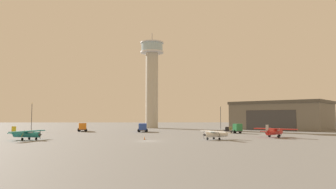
{
  "coord_description": "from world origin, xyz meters",
  "views": [
    {
      "loc": [
        1.94,
        -61.53,
        4.74
      ],
      "look_at": [
        4.54,
        18.28,
        10.42
      ],
      "focal_mm": 33.43,
      "sensor_mm": 36.0,
      "label": 1
    }
  ],
  "objects_px": {
    "light_post_east": "(221,115)",
    "traffic_cone_near_left": "(145,138)",
    "control_tower": "(152,77)",
    "airplane_teal": "(26,134)",
    "airplane_white": "(216,134)",
    "truck_box_blue": "(143,127)",
    "truck_flatbed_green": "(235,129)",
    "truck_box_orange": "(82,127)",
    "light_post_west": "(32,114)",
    "airplane_red": "(274,131)"
  },
  "relations": [
    {
      "from": "truck_flatbed_green",
      "to": "airplane_red",
      "type": "bearing_deg",
      "value": -15.34
    },
    {
      "from": "control_tower",
      "to": "light_post_east",
      "type": "height_order",
      "value": "control_tower"
    },
    {
      "from": "light_post_east",
      "to": "traffic_cone_near_left",
      "type": "distance_m",
      "value": 57.33
    },
    {
      "from": "airplane_white",
      "to": "truck_box_orange",
      "type": "relative_size",
      "value": 1.14
    },
    {
      "from": "airplane_white",
      "to": "truck_flatbed_green",
      "type": "bearing_deg",
      "value": -138.26
    },
    {
      "from": "airplane_white",
      "to": "truck_box_blue",
      "type": "bearing_deg",
      "value": -89.84
    },
    {
      "from": "truck_box_blue",
      "to": "airplane_red",
      "type": "bearing_deg",
      "value": 46.26
    },
    {
      "from": "airplane_red",
      "to": "airplane_white",
      "type": "height_order",
      "value": "airplane_red"
    },
    {
      "from": "truck_box_orange",
      "to": "light_post_east",
      "type": "distance_m",
      "value": 49.92
    },
    {
      "from": "control_tower",
      "to": "airplane_red",
      "type": "relative_size",
      "value": 4.87
    },
    {
      "from": "airplane_teal",
      "to": "truck_box_orange",
      "type": "relative_size",
      "value": 1.26
    },
    {
      "from": "truck_box_blue",
      "to": "traffic_cone_near_left",
      "type": "distance_m",
      "value": 33.06
    },
    {
      "from": "truck_box_blue",
      "to": "truck_box_orange",
      "type": "height_order",
      "value": "truck_box_orange"
    },
    {
      "from": "airplane_white",
      "to": "light_post_east",
      "type": "distance_m",
      "value": 53.06
    },
    {
      "from": "airplane_teal",
      "to": "light_post_west",
      "type": "height_order",
      "value": "light_post_west"
    },
    {
      "from": "truck_box_blue",
      "to": "light_post_east",
      "type": "height_order",
      "value": "light_post_east"
    },
    {
      "from": "light_post_west",
      "to": "truck_box_orange",
      "type": "bearing_deg",
      "value": -6.74
    },
    {
      "from": "airplane_white",
      "to": "truck_box_blue",
      "type": "distance_m",
      "value": 37.8
    },
    {
      "from": "airplane_teal",
      "to": "truck_flatbed_green",
      "type": "distance_m",
      "value": 54.62
    },
    {
      "from": "truck_flatbed_green",
      "to": "light_post_west",
      "type": "distance_m",
      "value": 65.58
    },
    {
      "from": "truck_box_blue",
      "to": "truck_flatbed_green",
      "type": "bearing_deg",
      "value": 68.84
    },
    {
      "from": "airplane_white",
      "to": "airplane_teal",
      "type": "bearing_deg",
      "value": -26.23
    },
    {
      "from": "light_post_east",
      "to": "control_tower",
      "type": "bearing_deg",
      "value": 148.94
    },
    {
      "from": "airplane_red",
      "to": "airplane_teal",
      "type": "distance_m",
      "value": 53.53
    },
    {
      "from": "airplane_red",
      "to": "truck_flatbed_green",
      "type": "distance_m",
      "value": 18.94
    },
    {
      "from": "truck_box_blue",
      "to": "light_post_east",
      "type": "xyz_separation_m",
      "value": [
        28.15,
        17.78,
        3.79
      ]
    },
    {
      "from": "airplane_red",
      "to": "truck_flatbed_green",
      "type": "height_order",
      "value": "airplane_red"
    },
    {
      "from": "truck_box_orange",
      "to": "traffic_cone_near_left",
      "type": "height_order",
      "value": "truck_box_orange"
    },
    {
      "from": "airplane_teal",
      "to": "truck_box_blue",
      "type": "height_order",
      "value": "airplane_teal"
    },
    {
      "from": "truck_box_orange",
      "to": "light_post_east",
      "type": "height_order",
      "value": "light_post_east"
    },
    {
      "from": "truck_flatbed_green",
      "to": "traffic_cone_near_left",
      "type": "bearing_deg",
      "value": -75.09
    },
    {
      "from": "airplane_teal",
      "to": "airplane_white",
      "type": "height_order",
      "value": "airplane_teal"
    },
    {
      "from": "airplane_red",
      "to": "light_post_east",
      "type": "distance_m",
      "value": 45.58
    },
    {
      "from": "airplane_red",
      "to": "traffic_cone_near_left",
      "type": "relative_size",
      "value": 12.02
    },
    {
      "from": "control_tower",
      "to": "airplane_red",
      "type": "xyz_separation_m",
      "value": [
        29.09,
        -60.94,
        -20.3
      ]
    },
    {
      "from": "airplane_teal",
      "to": "traffic_cone_near_left",
      "type": "bearing_deg",
      "value": 17.98
    },
    {
      "from": "truck_flatbed_green",
      "to": "traffic_cone_near_left",
      "type": "distance_m",
      "value": 34.46
    },
    {
      "from": "airplane_teal",
      "to": "light_post_east",
      "type": "bearing_deg",
      "value": 61.81
    },
    {
      "from": "control_tower",
      "to": "airplane_red",
      "type": "height_order",
      "value": "control_tower"
    },
    {
      "from": "traffic_cone_near_left",
      "to": "light_post_east",
      "type": "bearing_deg",
      "value": 62.73
    },
    {
      "from": "truck_box_blue",
      "to": "truck_box_orange",
      "type": "bearing_deg",
      "value": -104.11
    },
    {
      "from": "airplane_red",
      "to": "light_post_west",
      "type": "bearing_deg",
      "value": 110.64
    },
    {
      "from": "truck_flatbed_green",
      "to": "control_tower",
      "type": "bearing_deg",
      "value": -178.87
    },
    {
      "from": "control_tower",
      "to": "airplane_teal",
      "type": "height_order",
      "value": "control_tower"
    },
    {
      "from": "airplane_red",
      "to": "traffic_cone_near_left",
      "type": "height_order",
      "value": "airplane_red"
    },
    {
      "from": "truck_box_orange",
      "to": "traffic_cone_near_left",
      "type": "bearing_deg",
      "value": 15.8
    },
    {
      "from": "truck_box_blue",
      "to": "traffic_cone_near_left",
      "type": "bearing_deg",
      "value": 1.04
    },
    {
      "from": "airplane_red",
      "to": "light_post_west",
      "type": "xyz_separation_m",
      "value": [
        -68.11,
        33.63,
        4.15
      ]
    },
    {
      "from": "control_tower",
      "to": "truck_flatbed_green",
      "type": "bearing_deg",
      "value": -59.92
    },
    {
      "from": "light_post_east",
      "to": "airplane_teal",
      "type": "bearing_deg",
      "value": -134.1
    }
  ]
}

